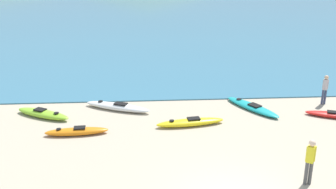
{
  "coord_description": "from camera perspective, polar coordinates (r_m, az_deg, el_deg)",
  "views": [
    {
      "loc": [
        -2.81,
        -10.13,
        7.27
      ],
      "look_at": [
        -1.54,
        9.01,
        0.5
      ],
      "focal_mm": 42.0,
      "sensor_mm": 36.0,
      "label": 1
    }
  ],
  "objects": [
    {
      "name": "kayak_on_sand_5",
      "position": [
        17.88,
        3.26,
        -4.04
      ],
      "size": [
        3.2,
        1.08,
        0.35
      ],
      "color": "yellow",
      "rests_on": "ground_plane"
    },
    {
      "name": "kayak_on_sand_4",
      "position": [
        20.16,
        12.1,
        -1.76
      ],
      "size": [
        2.39,
        3.31,
        0.3
      ],
      "color": "teal",
      "rests_on": "ground_plane"
    },
    {
      "name": "person_near_waterline",
      "position": [
        21.73,
        21.84,
        0.92
      ],
      "size": [
        0.31,
        0.27,
        1.55
      ],
      "color": "#384260",
      "rests_on": "ground_plane"
    },
    {
      "name": "kayak_on_sand_0",
      "position": [
        20.35,
        23.15,
        -2.77
      ],
      "size": [
        2.81,
        1.59,
        0.29
      ],
      "color": "red",
      "rests_on": "ground_plane"
    },
    {
      "name": "kayak_on_sand_1",
      "position": [
        17.42,
        -13.11,
        -5.23
      ],
      "size": [
        2.73,
        0.78,
        0.35
      ],
      "color": "orange",
      "rests_on": "ground_plane"
    },
    {
      "name": "kayak_on_sand_3",
      "position": [
        19.7,
        -17.7,
        -2.66
      ],
      "size": [
        2.96,
        2.03,
        0.38
      ],
      "color": "#8CCC2D",
      "rests_on": "ground_plane"
    },
    {
      "name": "person_near_foreground",
      "position": [
        13.95,
        19.93,
        -8.81
      ],
      "size": [
        0.33,
        0.28,
        1.64
      ],
      "color": "#4C4C4C",
      "rests_on": "ground_plane"
    },
    {
      "name": "kayak_on_sand_2",
      "position": [
        19.79,
        -7.31,
        -1.77
      ],
      "size": [
        3.48,
        2.06,
        0.37
      ],
      "color": "white",
      "rests_on": "ground_plane"
    },
    {
      "name": "bay_water",
      "position": [
        55.1,
        -0.86,
        11.89
      ],
      "size": [
        160.0,
        70.0,
        0.06
      ],
      "primitive_type": "cube",
      "color": "teal",
      "rests_on": "ground_plane"
    }
  ]
}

